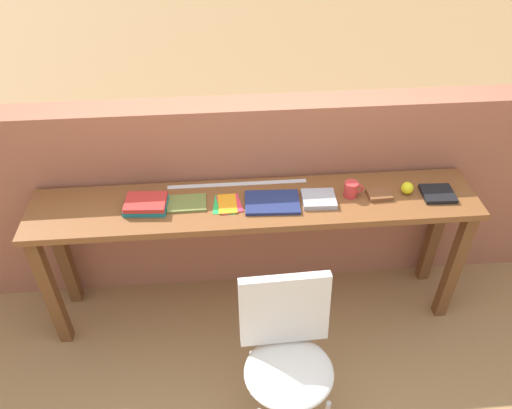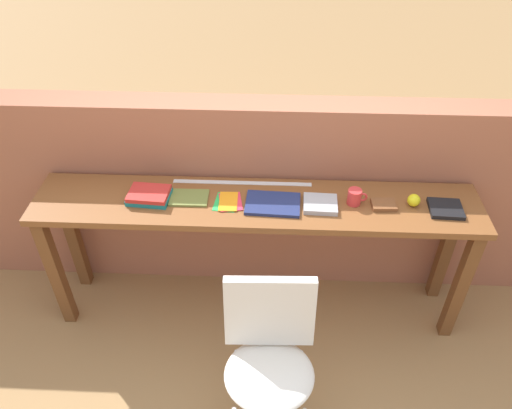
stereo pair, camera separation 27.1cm
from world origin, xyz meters
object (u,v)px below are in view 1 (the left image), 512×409
book_open_centre (272,202)px  book_repair_rightmost (438,194)px  chair_white_moulded (287,351)px  book_stack_leftmost (146,204)px  magazine_cycling (187,203)px  leather_journal_brown (379,195)px  mug (351,189)px  sports_ball_small (407,188)px  pamphlet_pile_colourful (227,204)px

book_open_centre → book_repair_rightmost: size_ratio=1.69×
chair_white_moulded → book_stack_leftmost: book_stack_leftmost is taller
magazine_cycling → leather_journal_brown: (1.07, -0.02, 0.01)m
magazine_cycling → leather_journal_brown: 1.07m
chair_white_moulded → mug: 0.95m
magazine_cycling → book_open_centre: (0.47, -0.04, 0.00)m
mug → book_repair_rightmost: 0.49m
book_open_centre → magazine_cycling: bearing=178.4°
magazine_cycling → mug: (0.92, -0.00, 0.04)m
magazine_cycling → leather_journal_brown: leather_journal_brown is taller
leather_journal_brown → book_open_centre: bearing=178.8°
mug → sports_ball_small: size_ratio=1.58×
chair_white_moulded → book_stack_leftmost: (-0.69, 0.73, 0.38)m
chair_white_moulded → magazine_cycling: bearing=122.5°
mug → leather_journal_brown: (0.16, -0.02, -0.03)m
chair_white_moulded → book_repair_rightmost: 1.22m
book_open_centre → sports_ball_small: size_ratio=4.27×
magazine_cycling → pamphlet_pile_colourful: size_ratio=1.16×
pamphlet_pile_colourful → mug: bearing=1.9°
mug → book_open_centre: bearing=-175.4°
pamphlet_pile_colourful → leather_journal_brown: leather_journal_brown is taller
book_stack_leftmost → chair_white_moulded: bearing=-46.4°
book_open_centre → book_repair_rightmost: book_repair_rightmost is taller
book_stack_leftmost → leather_journal_brown: size_ratio=1.86×
book_stack_leftmost → book_repair_rightmost: 1.62m
magazine_cycling → book_repair_rightmost: bearing=-2.2°
magazine_cycling → book_open_centre: size_ratio=0.71×
pamphlet_pile_colourful → mug: mug is taller
book_open_centre → book_stack_leftmost: bearing=-178.9°
book_open_centre → sports_ball_small: sports_ball_small is taller
book_open_centre → leather_journal_brown: size_ratio=2.29×
sports_ball_small → book_repair_rightmost: size_ratio=0.40×
mug → leather_journal_brown: size_ratio=0.85×
pamphlet_pile_colourful → sports_ball_small: size_ratio=2.61×
chair_white_moulded → book_stack_leftmost: size_ratio=3.69×
sports_ball_small → pamphlet_pile_colourful: bearing=-178.9°
magazine_cycling → pamphlet_pile_colourful: bearing=-6.6°
book_open_centre → book_repair_rightmost: (0.94, -0.00, 0.00)m
magazine_cycling → book_open_centre: bearing=-5.0°
book_open_centre → book_repair_rightmost: bearing=2.6°
book_stack_leftmost → leather_journal_brown: (1.29, -0.01, -0.02)m
book_stack_leftmost → magazine_cycling: size_ratio=1.14×
book_open_centre → chair_white_moulded: bearing=-86.8°
pamphlet_pile_colourful → chair_white_moulded: bearing=-70.8°
magazine_cycling → book_stack_leftmost: bearing=-176.7°
mug → book_repair_rightmost: bearing=-4.6°
magazine_cycling → mug: bearing=-0.7°
pamphlet_pile_colourful → book_repair_rightmost: 1.18m
book_repair_rightmost → chair_white_moulded: bearing=-140.4°
sports_ball_small → book_open_centre: bearing=-177.5°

